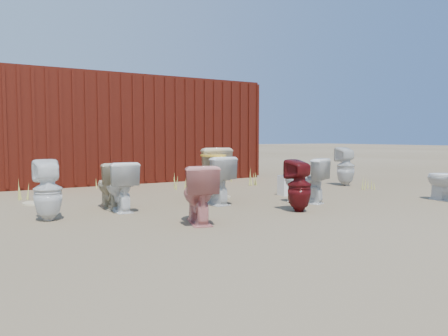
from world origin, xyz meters
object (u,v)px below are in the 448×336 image
toilet_back_beige_right (209,173)px  loose_tank (292,185)px  shipping_container (128,130)px  toilet_front_c (305,181)px  toilet_back_a (48,190)px  toilet_back_e (346,166)px  toilet_front_a (120,186)px  toilet_back_yellowlid (213,180)px  toilet_back_beige_left (111,185)px  toilet_front_maroon (299,186)px  toilet_front_pink (199,194)px

toilet_back_beige_right → loose_tank: bearing=178.1°
shipping_container → toilet_back_beige_right: shipping_container is taller
toilet_front_c → toilet_back_a: size_ratio=0.93×
toilet_front_c → toilet_back_e: toilet_back_e is taller
toilet_front_a → toilet_back_yellowlid: (1.42, -0.10, 0.02)m
toilet_front_a → toilet_back_e: size_ratio=0.84×
toilet_back_beige_left → toilet_back_yellowlid: (1.46, -0.41, 0.03)m
toilet_front_maroon → toilet_back_a: 3.25m
toilet_back_beige_right → toilet_back_yellowlid: toilet_back_beige_right is taller
toilet_back_e → loose_tank: bearing=30.6°
toilet_back_e → toilet_back_a: bearing=22.5°
shipping_container → toilet_back_beige_right: 4.15m
toilet_front_a → toilet_front_maroon: (2.10, -1.30, 0.02)m
shipping_container → toilet_back_e: shipping_container is taller
toilet_front_a → toilet_back_yellowlid: size_ratio=0.94×
toilet_front_c → toilet_back_a: 3.70m
toilet_back_e → toilet_back_beige_left: bearing=18.1°
loose_tank → toilet_back_beige_left: bearing=177.0°
loose_tank → toilet_back_yellowlid: bearing=-172.3°
shipping_container → toilet_front_pink: size_ratio=8.63×
toilet_front_maroon → toilet_back_e: (2.98, 2.01, 0.05)m
toilet_front_c → toilet_front_maroon: size_ratio=0.97×
shipping_container → toilet_back_yellowlid: size_ratio=8.20×
toilet_front_pink → toilet_back_beige_right: (1.07, 1.68, 0.08)m
toilet_front_maroon → toilet_back_yellowlid: size_ratio=0.98×
shipping_container → toilet_back_e: bearing=-47.0°
toilet_front_a → toilet_front_maroon: 2.47m
toilet_back_a → toilet_front_maroon: bearing=161.3°
toilet_front_a → toilet_front_pink: 1.42m
toilet_back_beige_left → toilet_back_beige_right: 1.66m
toilet_back_e → toilet_front_maroon: bearing=47.6°
shipping_container → toilet_back_beige_left: 4.53m
toilet_front_maroon → toilet_front_a: bearing=-32.3°
toilet_front_maroon → toilet_back_a: size_ratio=0.95×
shipping_container → toilet_front_maroon: 5.84m
shipping_container → toilet_front_c: size_ratio=8.61×
toilet_front_a → loose_tank: (3.14, 0.12, -0.17)m
toilet_back_beige_left → loose_tank: size_ratio=1.33×
shipping_container → loose_tank: 4.72m
toilet_back_beige_left → toilet_back_beige_right: bearing=-176.6°
toilet_back_a → toilet_back_e: size_ratio=0.92×
toilet_front_pink → toilet_back_beige_left: toilet_front_pink is taller
toilet_front_c → toilet_back_e: 2.77m
toilet_front_pink → toilet_back_beige_right: 1.99m
shipping_container → toilet_front_maroon: (0.52, -5.75, -0.84)m
toilet_front_pink → toilet_back_e: size_ratio=0.86×
toilet_front_maroon → toilet_back_a: (-3.07, 1.06, 0.02)m
toilet_back_a → toilet_back_beige_left: toilet_back_a is taller
toilet_back_a → toilet_back_beige_right: bearing=-166.3°
shipping_container → toilet_front_a: size_ratio=8.76×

